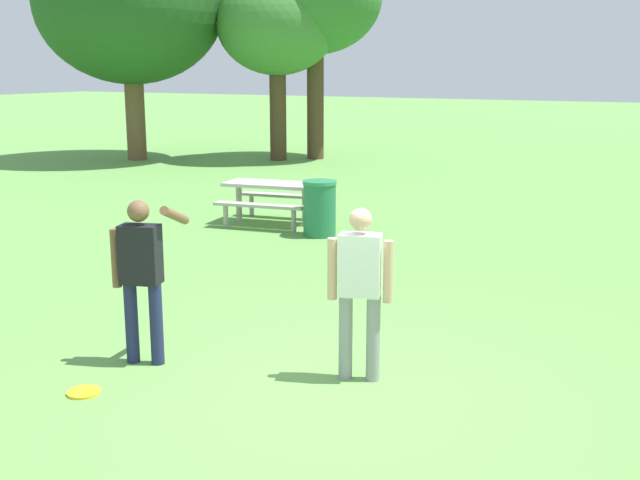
{
  "coord_description": "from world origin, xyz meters",
  "views": [
    {
      "loc": [
        2.91,
        -5.97,
        2.91
      ],
      "look_at": [
        -0.99,
        1.62,
        1.0
      ],
      "focal_mm": 44.31,
      "sensor_mm": 36.0,
      "label": 1
    }
  ],
  "objects": [
    {
      "name": "ground_plane",
      "position": [
        0.0,
        0.0,
        0.0
      ],
      "size": [
        120.0,
        120.0,
        0.0
      ],
      "primitive_type": "plane",
      "color": "#609947"
    },
    {
      "name": "trash_can_beside_table",
      "position": [
        -3.19,
        5.91,
        0.48
      ],
      "size": [
        0.59,
        0.59,
        0.96
      ],
      "color": "#237047",
      "rests_on": "ground"
    },
    {
      "name": "person_catcher",
      "position": [
        -2.02,
        -0.16,
        0.96
      ],
      "size": [
        0.59,
        0.78,
        1.64
      ],
      "color": "#1E234C",
      "rests_on": "ground"
    },
    {
      "name": "tree_tall_left",
      "position": [
        -13.33,
        13.25,
        4.67
      ],
      "size": [
        5.65,
        5.65,
        7.09
      ],
      "color": "brown",
      "rests_on": "ground"
    },
    {
      "name": "picnic_table_near",
      "position": [
        -4.47,
        6.45,
        0.56
      ],
      "size": [
        1.88,
        1.64,
        0.77
      ],
      "color": "#B2ADA3",
      "rests_on": "ground"
    },
    {
      "name": "frisbee",
      "position": [
        -2.03,
        -1.03,
        0.01
      ],
      "size": [
        0.3,
        0.3,
        0.03
      ],
      "primitive_type": "cylinder",
      "color": "yellow",
      "rests_on": "ground"
    },
    {
      "name": "person_thrower",
      "position": [
        0.04,
        0.42,
        0.94
      ],
      "size": [
        0.59,
        0.32,
        1.64
      ],
      "color": "gray",
      "rests_on": "ground"
    },
    {
      "name": "tree_broad_center",
      "position": [
        -9.37,
        15.16,
        4.07
      ],
      "size": [
        3.65,
        3.65,
        5.67
      ],
      "color": "#4C3823",
      "rests_on": "ground"
    }
  ]
}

